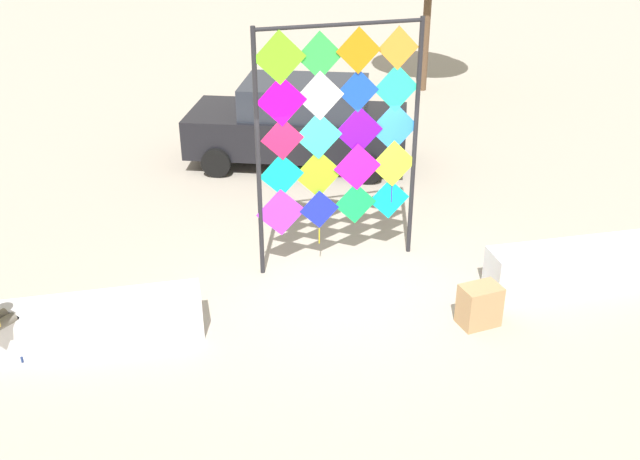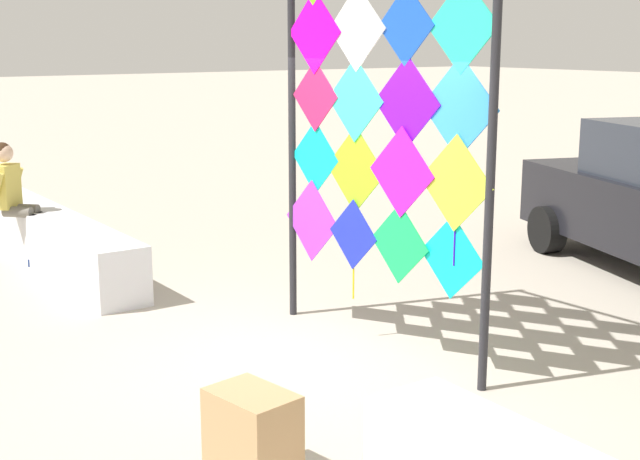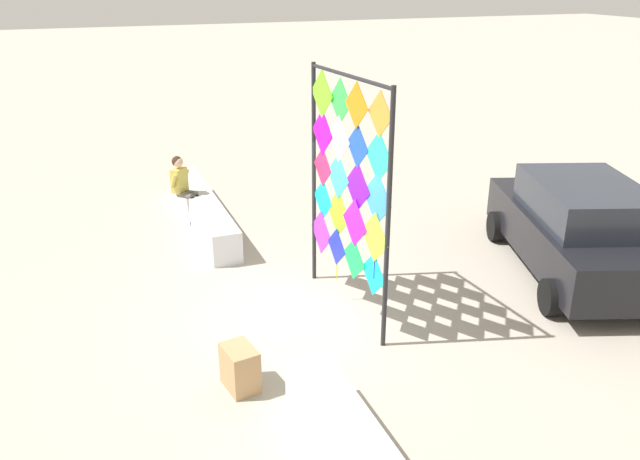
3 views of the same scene
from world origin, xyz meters
TOP-DOWN VIEW (x-y plane):
  - ground at (0.00, 0.00)m, footprint 120.00×120.00m
  - plaza_ledge_left at (-4.44, -0.56)m, footprint 4.65×0.56m
  - kite_display_rack at (0.13, 0.83)m, footprint 2.55×0.23m
  - seated_vendor at (-4.67, -0.90)m, footprint 0.70×0.70m
  - cardboard_box_small at (1.61, -1.30)m, footprint 0.59×0.45m

SIDE VIEW (x-z plane):
  - ground at x=0.00m, z-range 0.00..0.00m
  - cardboard_box_small at x=1.61m, z-range 0.00..0.59m
  - plaza_ledge_left at x=-4.44m, z-range 0.00..0.63m
  - seated_vendor at x=-4.67m, z-range 0.13..1.60m
  - kite_display_rack at x=0.13m, z-range 0.28..4.06m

